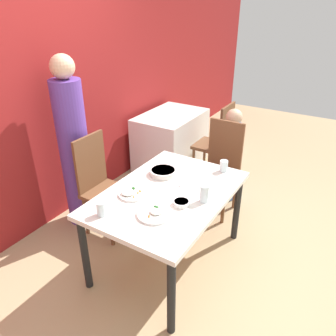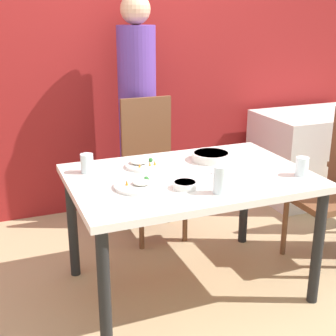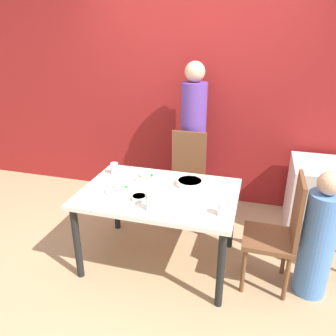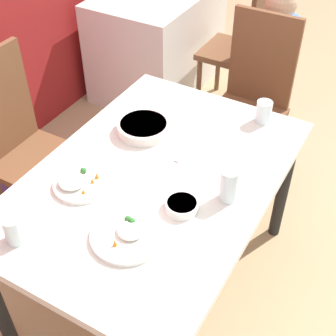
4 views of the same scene
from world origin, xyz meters
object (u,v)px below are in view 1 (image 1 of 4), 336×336
person_adult (74,150)px  glass_water_tall (224,166)px  chair_adult_spot (101,183)px  bowl_curry (163,172)px  person_child (230,158)px  plate_rice_adult (132,194)px  chair_child_spot (220,166)px

person_adult → glass_water_tall: size_ratio=16.37×
chair_adult_spot → bowl_curry: chair_adult_spot is taller
person_child → plate_rice_adult: size_ratio=4.83×
person_child → glass_water_tall: bearing=-164.2°
chair_child_spot → plate_rice_adult: size_ratio=4.48×
plate_rice_adult → bowl_curry: bearing=-4.0°
chair_child_spot → glass_water_tall: 0.55m
person_adult → person_child: bearing=-42.5°
chair_adult_spot → person_child: person_child is taller
bowl_curry → person_adult: bearing=100.5°
chair_child_spot → bowl_curry: 0.85m
bowl_curry → glass_water_tall: (0.34, -0.44, 0.03)m
chair_child_spot → glass_water_tall: size_ratio=9.59×
chair_child_spot → plate_rice_adult: (-1.21, 0.26, 0.21)m
chair_adult_spot → glass_water_tall: chair_adult_spot is taller
chair_adult_spot → plate_rice_adult: bearing=-113.8°
person_child → glass_water_tall: person_child is taller
person_adult → plate_rice_adult: (-0.26, -0.89, -0.07)m
chair_adult_spot → bowl_curry: (0.17, -0.61, 0.22)m
bowl_curry → plate_rice_adult: bearing=176.0°
chair_adult_spot → person_adult: (-0.00, 0.31, 0.29)m
person_adult → plate_rice_adult: 0.93m
person_child → chair_adult_spot: bearing=146.1°
chair_child_spot → plate_rice_adult: chair_child_spot is taller
bowl_curry → plate_rice_adult: (-0.43, 0.03, -0.01)m
person_child → bowl_curry: person_child is taller
plate_rice_adult → glass_water_tall: bearing=-31.2°
person_adult → bowl_curry: bearing=-79.5°
chair_child_spot → plate_rice_adult: 1.26m
person_child → plate_rice_adult: person_child is taller
person_adult → plate_rice_adult: bearing=-106.1°
chair_adult_spot → plate_rice_adult: size_ratio=4.48×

